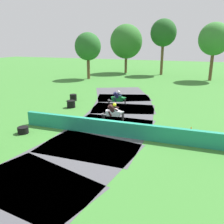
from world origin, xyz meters
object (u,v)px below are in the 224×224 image
object	(u,v)px
motorcycle_lead_white	(114,112)
tire_stack_extra_b	(73,97)
tire_stack_mid_b	(23,130)
tire_stack_extra_a	(71,104)
traffic_cone	(191,130)
tire_stack_far	(46,117)
motorcycle_chase_green	(118,99)

from	to	relation	value
motorcycle_lead_white	tire_stack_extra_b	bearing A→B (deg)	142.15
tire_stack_mid_b	tire_stack_extra_b	distance (m)	8.72
tire_stack_mid_b	tire_stack_extra_a	size ratio (longest dim) A/B	0.93
traffic_cone	tire_stack_extra_b	bearing A→B (deg)	155.68
motorcycle_lead_white	traffic_cone	distance (m)	5.24
tire_stack_far	motorcycle_lead_white	bearing A→B (deg)	16.80
motorcycle_chase_green	tire_stack_extra_b	world-z (taller)	motorcycle_chase_green
tire_stack_far	tire_stack_extra_b	xyz separation A→B (m)	(-1.13, 5.88, 0.10)
motorcycle_chase_green	tire_stack_far	size ratio (longest dim) A/B	2.89
motorcycle_lead_white	tire_stack_far	xyz separation A→B (m)	(-4.63, -1.40, -0.45)
tire_stack_extra_a	traffic_cone	size ratio (longest dim) A/B	1.59
tire_stack_mid_b	traffic_cone	bearing A→B (deg)	20.83
tire_stack_mid_b	tire_stack_far	bearing A→B (deg)	95.04
motorcycle_chase_green	motorcycle_lead_white	bearing A→B (deg)	-74.42
motorcycle_lead_white	tire_stack_far	size ratio (longest dim) A/B	2.86
tire_stack_extra_b	traffic_cone	xyz separation A→B (m)	(10.97, -4.96, -0.08)
tire_stack_mid_b	tire_stack_far	size ratio (longest dim) A/B	1.10
tire_stack_extra_b	traffic_cone	bearing A→B (deg)	-24.32
traffic_cone	motorcycle_chase_green	bearing A→B (deg)	144.16
motorcycle_lead_white	tire_stack_extra_b	distance (m)	7.31
motorcycle_lead_white	tire_stack_extra_a	world-z (taller)	motorcycle_lead_white
tire_stack_far	traffic_cone	bearing A→B (deg)	5.35
motorcycle_chase_green	tire_stack_mid_b	xyz separation A→B (m)	(-3.24, -8.24, -0.45)
motorcycle_lead_white	motorcycle_chase_green	world-z (taller)	motorcycle_chase_green
tire_stack_mid_b	tire_stack_far	xyz separation A→B (m)	(-0.24, 2.73, 0.00)
motorcycle_chase_green	tire_stack_far	world-z (taller)	motorcycle_chase_green
motorcycle_chase_green	tire_stack_extra_b	distance (m)	4.65
tire_stack_far	tire_stack_extra_a	world-z (taller)	tire_stack_extra_a
tire_stack_mid_b	tire_stack_extra_a	distance (m)	6.34
motorcycle_lead_white	tire_stack_extra_a	xyz separation A→B (m)	(-4.68, 2.21, -0.35)
tire_stack_mid_b	motorcycle_lead_white	bearing A→B (deg)	43.23
tire_stack_extra_a	traffic_cone	distance (m)	10.25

